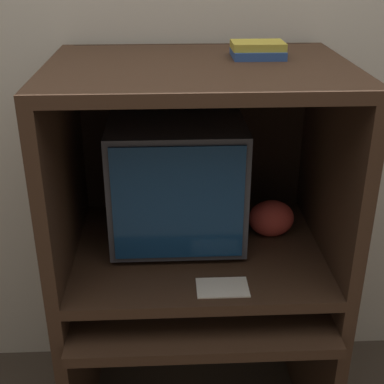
{
  "coord_description": "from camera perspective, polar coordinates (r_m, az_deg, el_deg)",
  "views": [
    {
      "loc": [
        -0.09,
        -1.22,
        1.69
      ],
      "look_at": [
        -0.02,
        0.33,
        0.96
      ],
      "focal_mm": 50.0,
      "sensor_mm": 36.0,
      "label": 1
    }
  ],
  "objects": [
    {
      "name": "keyboard",
      "position": [
        1.76,
        -1.87,
        -11.26
      ],
      "size": [
        0.4,
        0.15,
        0.03
      ],
      "color": "#2D2D30",
      "rests_on": "desk_base"
    },
    {
      "name": "desk_monitor_shelf",
      "position": [
        1.83,
        0.63,
        -6.59
      ],
      "size": [
        0.89,
        0.66,
        0.13
      ],
      "color": "#382316",
      "rests_on": "desk_base"
    },
    {
      "name": "desk_base",
      "position": [
        1.98,
        0.66,
        -15.18
      ],
      "size": [
        0.89,
        0.71,
        0.63
      ],
      "color": "#382316",
      "rests_on": "ground_plane"
    },
    {
      "name": "paper_card",
      "position": [
        1.61,
        3.27,
        -10.14
      ],
      "size": [
        0.15,
        0.1,
        0.0
      ],
      "color": "beige",
      "rests_on": "desk_monitor_shelf"
    },
    {
      "name": "crt_monitor",
      "position": [
        1.77,
        -1.63,
        1.43
      ],
      "size": [
        0.43,
        0.4,
        0.42
      ],
      "color": "#333338",
      "rests_on": "desk_monitor_shelf"
    },
    {
      "name": "wall_back",
      "position": [
        1.98,
        0.04,
        14.0
      ],
      "size": [
        6.0,
        0.06,
        2.6
      ],
      "color": "beige",
      "rests_on": "ground_plane"
    },
    {
      "name": "hutch_upper",
      "position": [
        1.67,
        0.64,
        6.71
      ],
      "size": [
        0.89,
        0.66,
        0.61
      ],
      "color": "#382316",
      "rests_on": "desk_monitor_shelf"
    },
    {
      "name": "snack_bag",
      "position": [
        1.87,
        8.45,
        -2.79
      ],
      "size": [
        0.16,
        0.12,
        0.13
      ],
      "color": "#BC382D",
      "rests_on": "desk_monitor_shelf"
    },
    {
      "name": "mouse",
      "position": [
        1.78,
        7.14,
        -10.89
      ],
      "size": [
        0.07,
        0.05,
        0.03
      ],
      "color": "#B7B7B7",
      "rests_on": "desk_base"
    },
    {
      "name": "book_stack",
      "position": [
        1.68,
        7.02,
        14.81
      ],
      "size": [
        0.16,
        0.14,
        0.05
      ],
      "color": "navy",
      "rests_on": "hutch_upper"
    }
  ]
}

